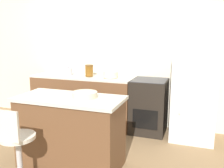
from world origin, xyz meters
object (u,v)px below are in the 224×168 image
object	(u,v)px
refrigerator	(194,89)
stool_chair	(17,150)
kettle	(67,70)
oven_range	(149,106)
mixing_bowl	(111,74)

from	to	relation	value
refrigerator	stool_chair	bearing A→B (deg)	-130.25
stool_chair	kettle	distance (m)	2.16
oven_range	kettle	distance (m)	1.61
mixing_bowl	refrigerator	bearing A→B (deg)	-0.64
oven_range	refrigerator	distance (m)	0.79
oven_range	mixing_bowl	xyz separation A→B (m)	(-0.68, -0.02, 0.50)
stool_chair	oven_range	bearing A→B (deg)	64.01
oven_range	kettle	world-z (taller)	kettle
oven_range	stool_chair	distance (m)	2.27
refrigerator	stool_chair	xyz separation A→B (m)	(-1.70, -2.01, -0.36)
kettle	oven_range	bearing A→B (deg)	0.70
refrigerator	stool_chair	world-z (taller)	refrigerator
oven_range	refrigerator	bearing A→B (deg)	-2.74
stool_chair	kettle	world-z (taller)	kettle
kettle	mixing_bowl	xyz separation A→B (m)	(0.84, -0.00, -0.03)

